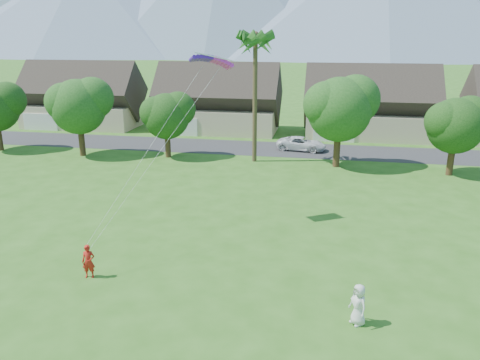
% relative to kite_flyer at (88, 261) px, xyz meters
% --- Properties ---
extents(ground, '(500.00, 500.00, 0.00)m').
position_rel_kite_flyer_xyz_m(ground, '(6.81, -3.79, -0.91)').
color(ground, '#2D6019').
rests_on(ground, ground).
extents(street, '(90.00, 7.00, 0.01)m').
position_rel_kite_flyer_xyz_m(street, '(6.81, 30.21, -0.90)').
color(street, '#2D2D30').
rests_on(street, ground).
extents(kite_flyer, '(0.74, 0.57, 1.81)m').
position_rel_kite_flyer_xyz_m(kite_flyer, '(0.00, 0.00, 0.00)').
color(kite_flyer, red).
rests_on(kite_flyer, ground).
extents(watcher, '(1.04, 1.10, 1.89)m').
position_rel_kite_flyer_xyz_m(watcher, '(13.48, -1.66, 0.04)').
color(watcher, silver).
rests_on(watcher, ground).
extents(parked_car, '(5.58, 3.22, 1.46)m').
position_rel_kite_flyer_xyz_m(parked_car, '(9.14, 30.21, -0.17)').
color(parked_car, silver).
rests_on(parked_car, ground).
extents(mountain_ridge, '(540.00, 240.00, 70.00)m').
position_rel_kite_flyer_xyz_m(mountain_ridge, '(17.21, 256.21, 28.16)').
color(mountain_ridge, slate).
rests_on(mountain_ridge, ground).
extents(houses_row, '(72.75, 8.19, 8.86)m').
position_rel_kite_flyer_xyz_m(houses_row, '(7.30, 39.20, 2.54)').
color(houses_row, beige).
rests_on(houses_row, ground).
extents(tree_row, '(62.27, 6.67, 8.45)m').
position_rel_kite_flyer_xyz_m(tree_row, '(5.66, 24.13, 3.98)').
color(tree_row, '#47301C').
rests_on(tree_row, ground).
extents(fan_palm, '(3.00, 3.00, 13.80)m').
position_rel_kite_flyer_xyz_m(fan_palm, '(4.81, 24.71, 10.90)').
color(fan_palm, '#4C3D26').
rests_on(fan_palm, ground).
extents(parafoil_kite, '(2.93, 1.49, 0.50)m').
position_rel_kite_flyer_xyz_m(parafoil_kite, '(4.47, 9.16, 9.74)').
color(parafoil_kite, '#4916A9').
rests_on(parafoil_kite, ground).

